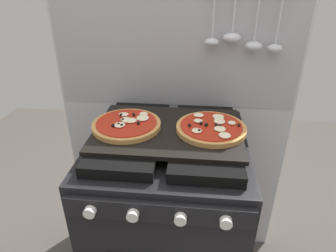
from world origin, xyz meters
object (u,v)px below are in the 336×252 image
at_px(baking_tray, 168,130).
at_px(pizza_left, 127,124).
at_px(stove, 168,220).
at_px(pizza_right, 211,127).

relative_size(baking_tray, pizza_left, 2.12).
bearing_deg(baking_tray, stove, -90.00).
xyz_separation_m(baking_tray, pizza_left, (-0.15, -0.00, 0.02)).
height_order(stove, pizza_right, pizza_right).
relative_size(stove, pizza_left, 3.53).
distance_m(baking_tray, pizza_left, 0.15).
xyz_separation_m(stove, pizza_left, (-0.15, -0.00, 0.48)).
bearing_deg(stove, pizza_left, -178.87).
bearing_deg(baking_tray, pizza_left, -178.26).
distance_m(baking_tray, pizza_right, 0.16).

